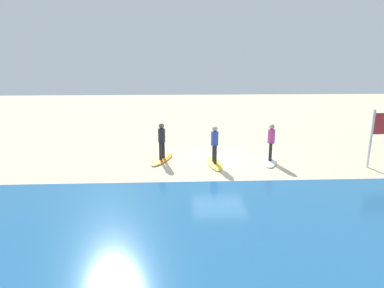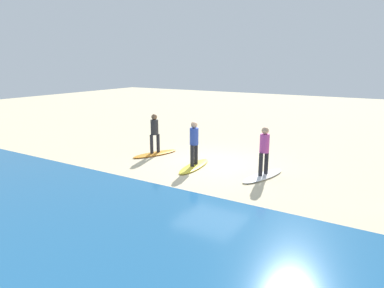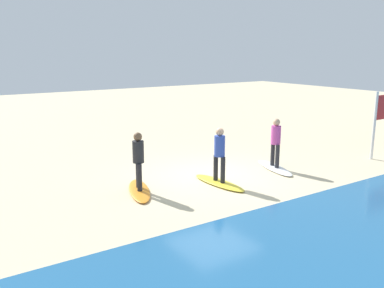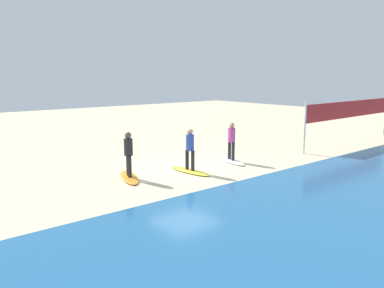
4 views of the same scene
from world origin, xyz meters
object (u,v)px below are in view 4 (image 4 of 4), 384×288
Objects in this scene: surfboard_white at (231,161)px; surfboard_yellow at (190,171)px; surfer_orange at (128,151)px; surfer_yellow at (190,146)px; volleyball_net at (351,111)px; surfboard_orange at (129,177)px; surfer_white at (231,138)px.

surfboard_white and surfboard_yellow have the same top height.
surfboard_yellow is at bearing 163.57° from surfer_orange.
surfboard_yellow is 1.28× the size of surfer_yellow.
surfboard_yellow is 0.23× the size of volleyball_net.
surfboard_white is 5.01m from surfer_orange.
volleyball_net is at bearing 174.42° from surfer_orange.
surfboard_orange is at bearing 90.00° from surfer_orange.
surfer_white is 0.78× the size of surfboard_orange.
surfboard_white is at bearing 175.19° from surfer_orange.
surfer_orange is at bearing -159.74° from surfboard_orange.
surfer_white and surfer_yellow have the same top height.
surfer_orange reaches higher than surfboard_white.
surfer_yellow is (0.00, 0.00, 0.99)m from surfboard_yellow.
surfboard_orange is at bearing -79.40° from surfboard_white.
surfer_orange is at bearing -16.43° from surfer_yellow.
volleyball_net is (-11.01, 0.62, 1.74)m from surfboard_yellow.
surfboard_yellow is (2.56, 0.27, 0.00)m from surfboard_white.
surfer_yellow is at bearing 163.57° from surfer_orange.
surfer_white is 0.18× the size of volleyball_net.
surfer_yellow is at bearing 93.83° from surfboard_orange.
volleyball_net reaches higher than surfer_yellow.
surfer_yellow is 2.43m from surfer_orange.
surfer_yellow is at bearing -68.47° from surfboard_white.
surfboard_yellow is at bearing 93.83° from surfboard_orange.
surfer_yellow reaches higher than surfboard_yellow.
surfer_yellow is 2.62m from surfboard_orange.
surfer_orange reaches higher than surfboard_orange.
surfer_white reaches higher than surfboard_orange.
volleyball_net reaches higher than surfboard_orange.
surfboard_orange is (2.33, -0.69, 0.00)m from surfboard_yellow.
surfboard_yellow is at bearing 6.11° from surfer_white.
surfer_orange is (2.33, -0.69, 0.00)m from surfer_yellow.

